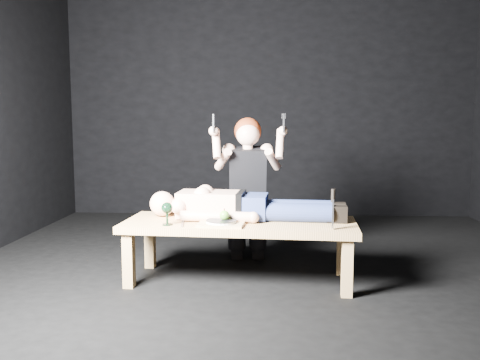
{
  "coord_description": "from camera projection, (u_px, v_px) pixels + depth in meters",
  "views": [
    {
      "loc": [
        0.01,
        -3.94,
        1.19
      ],
      "look_at": [
        -0.2,
        -0.19,
        0.75
      ],
      "focal_mm": 38.4,
      "sensor_mm": 36.0,
      "label": 1
    }
  ],
  "objects": [
    {
      "name": "back_wall",
      "position": [
        269.0,
        95.0,
        6.35
      ],
      "size": [
        5.0,
        0.0,
        5.0
      ],
      "primitive_type": "plane",
      "rotation": [
        1.57,
        0.0,
        0.0
      ],
      "color": "black",
      "rests_on": "ground"
    },
    {
      "name": "carving_knife",
      "position": [
        333.0,
        209.0,
        3.47
      ],
      "size": [
        0.04,
        0.04,
        0.28
      ],
      "primitive_type": null,
      "rotation": [
        0.0,
        0.0,
        -0.07
      ],
      "color": "#B2B2B7",
      "rests_on": "table"
    },
    {
      "name": "knife_flat",
      "position": [
        239.0,
        226.0,
        3.58
      ],
      "size": [
        0.1,
        0.17,
        0.01
      ],
      "primitive_type": "cube",
      "rotation": [
        0.0,
        0.0,
        -0.47
      ],
      "color": "#B2B2B7",
      "rests_on": "table"
    },
    {
      "name": "kneeling_woman",
      "position": [
        248.0,
        187.0,
        4.34
      ],
      "size": [
        0.71,
        0.78,
        1.25
      ],
      "primitive_type": null,
      "rotation": [
        0.0,
        0.0,
        0.06
      ],
      "color": "black",
      "rests_on": "ground"
    },
    {
      "name": "lying_man",
      "position": [
        248.0,
        203.0,
        3.86
      ],
      "size": [
        1.6,
        0.59,
        0.24
      ],
      "primitive_type": null,
      "rotation": [
        0.0,
        0.0,
        -0.07
      ],
      "color": "#E3AD92",
      "rests_on": "table"
    },
    {
      "name": "plate",
      "position": [
        221.0,
        221.0,
        3.62
      ],
      "size": [
        0.23,
        0.23,
        0.02
      ],
      "primitive_type": "cylinder",
      "rotation": [
        0.0,
        0.0,
        -0.09
      ],
      "color": "white",
      "rests_on": "serving_tray"
    },
    {
      "name": "ground",
      "position": [
        267.0,
        272.0,
        4.05
      ],
      "size": [
        5.0,
        5.0,
        0.0
      ],
      "primitive_type": "plane",
      "color": "black",
      "rests_on": "ground"
    },
    {
      "name": "goblet",
      "position": [
        167.0,
        214.0,
        3.62
      ],
      "size": [
        0.09,
        0.09,
        0.16
      ],
      "primitive_type": null,
      "rotation": [
        0.0,
        0.0,
        -0.07
      ],
      "color": "black",
      "rests_on": "table"
    },
    {
      "name": "fork_flat",
      "position": [
        182.0,
        224.0,
        3.65
      ],
      "size": [
        0.04,
        0.18,
        0.01
      ],
      "primitive_type": "cube",
      "rotation": [
        0.0,
        0.0,
        0.13
      ],
      "color": "#B2B2B7",
      "rests_on": "table"
    },
    {
      "name": "spoon_flat",
      "position": [
        234.0,
        223.0,
        3.68
      ],
      "size": [
        0.12,
        0.16,
        0.01
      ],
      "primitive_type": "cube",
      "rotation": [
        0.0,
        0.0,
        0.62
      ],
      "color": "#B2B2B7",
      "rests_on": "table"
    },
    {
      "name": "apple",
      "position": [
        224.0,
        215.0,
        3.63
      ],
      "size": [
        0.07,
        0.07,
        0.07
      ],
      "primitive_type": "sphere",
      "color": "#37961A",
      "rests_on": "plate"
    },
    {
      "name": "table",
      "position": [
        240.0,
        251.0,
        3.8
      ],
      "size": [
        1.74,
        0.75,
        0.45
      ],
      "primitive_type": "cube",
      "rotation": [
        0.0,
        0.0,
        -0.07
      ],
      "color": "tan",
      "rests_on": "ground"
    },
    {
      "name": "serving_tray",
      "position": [
        221.0,
        224.0,
        3.62
      ],
      "size": [
        0.34,
        0.26,
        0.02
      ],
      "primitive_type": "cube",
      "rotation": [
        0.0,
        0.0,
        -0.09
      ],
      "color": "tan",
      "rests_on": "table"
    }
  ]
}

